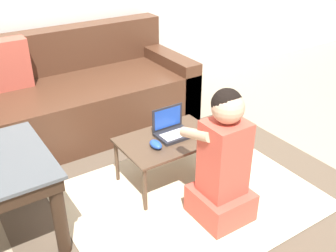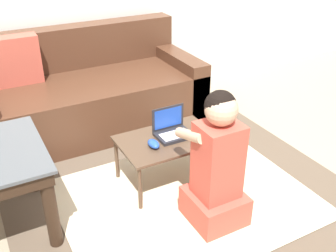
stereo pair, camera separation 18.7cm
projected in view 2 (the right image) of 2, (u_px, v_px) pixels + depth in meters
ground_plane at (190, 193)px, 2.48m from camera, size 16.00×16.00×0.00m
area_rug at (185, 199)px, 2.42m from camera, size 2.05×1.63×0.01m
couch at (87, 94)px, 3.17m from camera, size 1.75×0.83×0.78m
laptop_desk at (168, 143)px, 2.47m from camera, size 0.61×0.41×0.32m
laptop at (172, 131)px, 2.48m from camera, size 0.22×0.16×0.18m
computer_mouse at (154, 144)px, 2.36m from camera, size 0.06×0.10×0.04m
person_seated at (216, 167)px, 2.11m from camera, size 0.30×0.39×0.80m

